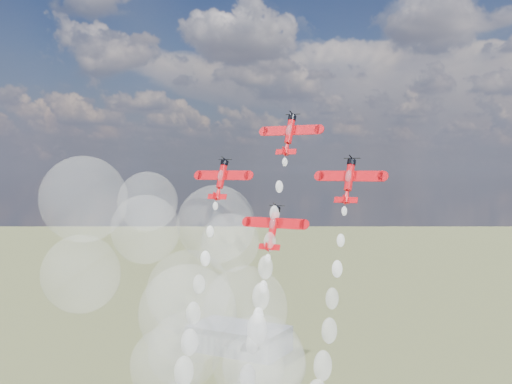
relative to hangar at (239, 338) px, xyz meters
The scene contains 6 objects.
hangar is the anchor object (origin of this frame).
plane_lead 210.38m from the hangar, 56.19° to the right, with size 12.91×5.83×8.81m.
plane_left 202.17m from the hangar, 60.62° to the right, with size 12.91×5.83×8.81m.
plane_right 216.60m from the hangar, 53.29° to the right, with size 12.91×5.83×8.81m.
plane_slot 208.12m from the hangar, 57.40° to the right, with size 12.91×5.83×8.81m.
drifted_smoke_cloud 184.27m from the hangar, 63.71° to the right, with size 63.31×42.09×57.97m.
Camera 1 is at (38.50, -88.45, 95.35)m, focal length 42.00 mm.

